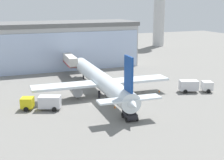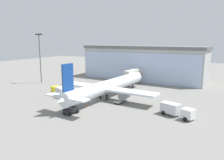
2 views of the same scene
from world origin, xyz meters
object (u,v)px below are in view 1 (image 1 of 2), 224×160
Objects in this scene: jet_bridge at (69,60)px; safety_cone_wingtip at (159,91)px; fuel_truck at (195,86)px; safety_cone_nose at (115,107)px; baggage_cart at (129,94)px; pushback_tug at (130,114)px; airplane at (101,80)px; catering_truck at (42,102)px.

jet_bridge is 23.74× the size of safety_cone_wingtip.
fuel_truck is 13.85× the size of safety_cone_nose.
safety_cone_wingtip is at bearing -83.38° from baggage_cart.
jet_bridge is 37.44m from pushback_tug.
pushback_tug is (-0.36, -15.45, -2.32)m from airplane.
jet_bridge is 35.03m from fuel_truck.
jet_bridge is 23.74× the size of safety_cone_nose.
pushback_tug reaches higher than safety_cone_wingtip.
jet_bridge is 21.90m from airplane.
fuel_truck is 2.25× the size of pushback_tug.
fuel_truck is at bearing -58.07° from pushback_tug.
safety_cone_nose is at bearing -155.15° from safety_cone_wingtip.
airplane is at bearing -172.76° from jet_bridge.
baggage_cart reaches higher than safety_cone_nose.
safety_cone_wingtip is (13.17, 12.57, -0.70)m from pushback_tug.
catering_truck reaches higher than safety_cone_nose.
safety_cone_nose is at bearing 140.76° from baggage_cart.
safety_cone_nose is (-5.74, -5.93, -0.23)m from baggage_cart.
safety_cone_nose is (-20.68, -3.38, -1.19)m from fuel_truck.
safety_cone_wingtip is at bearing -153.58° from catering_truck.
pushback_tug is at bearing -178.63° from airplane.
jet_bridge is at bearing 7.98° from pushback_tug.
catering_truck reaches higher than baggage_cart.
jet_bridge is at bearing 91.55° from safety_cone_nose.
safety_cone_wingtip is at bearing -39.86° from pushback_tug.
baggage_cart is at bearing -152.65° from catering_truck.
airplane is 9.55m from safety_cone_nose.
safety_cone_nose is (12.89, -4.29, -1.19)m from catering_truck.
jet_bridge is at bearing -92.05° from catering_truck.
airplane is 14.32m from catering_truck.
safety_cone_wingtip is at bearing 24.85° from safety_cone_nose.
airplane is 15.63m from pushback_tug.
airplane is 13.47m from safety_cone_wingtip.
airplane is (1.33, -21.84, -0.83)m from jet_bridge.
airplane is 21.05m from fuel_truck.
pushback_tug is at bearing -174.75° from jet_bridge.
catering_truck is 16.86m from pushback_tug.
jet_bridge is 1.72× the size of catering_truck.
airplane reaches higher than safety_cone_wingtip.
jet_bridge is at bearing 146.82° from fuel_truck.
catering_truck is at bearing 159.37° from jet_bridge.
jet_bridge is 28.74m from safety_cone_wingtip.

